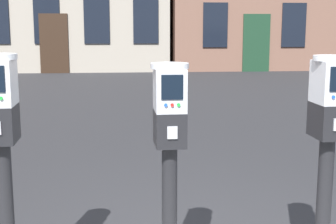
# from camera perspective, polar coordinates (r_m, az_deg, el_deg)

# --- Properties ---
(parking_meter_near_kerb) EXTENTS (0.22, 0.25, 1.38)m
(parking_meter_near_kerb) POSITION_cam_1_polar(r_m,az_deg,el_deg) (2.89, -18.71, -2.12)
(parking_meter_near_kerb) COLOR black
(parking_meter_near_kerb) RESTS_ON sidewalk_slab
(parking_meter_twin_adjacent) EXTENTS (0.22, 0.25, 1.32)m
(parking_meter_twin_adjacent) POSITION_cam_1_polar(r_m,az_deg,el_deg) (2.82, 0.18, -2.66)
(parking_meter_twin_adjacent) COLOR black
(parking_meter_twin_adjacent) RESTS_ON sidewalk_slab
(parking_meter_end_of_row) EXTENTS (0.22, 0.25, 1.36)m
(parking_meter_end_of_row) POSITION_cam_1_polar(r_m,az_deg,el_deg) (3.05, 18.02, -1.71)
(parking_meter_end_of_row) COLOR black
(parking_meter_end_of_row) RESTS_ON sidewalk_slab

